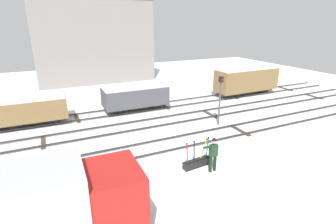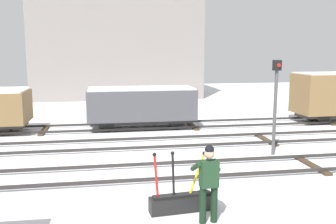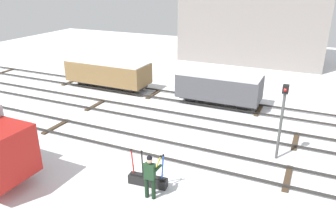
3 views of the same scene
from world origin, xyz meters
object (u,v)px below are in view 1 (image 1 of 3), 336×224
Objects in this scene: freight_car_back_track at (135,96)px; switch_lever_frame at (197,162)px; rail_worker at (213,153)px; delivery_truck at (50,207)px; freight_car_near_switch at (19,110)px; signal_post at (220,96)px; freight_car_far_end at (246,80)px.

switch_lever_frame is at bearing -89.91° from freight_car_back_track.
rail_worker is 0.32× the size of delivery_truck.
freight_car_back_track is (8.13, 0.00, -0.00)m from freight_car_near_switch.
signal_post is at bearing 39.09° from switch_lever_frame.
freight_car_near_switch reaches higher than switch_lever_frame.
delivery_truck is at bearing -171.23° from rail_worker.
rail_worker is at bearing -60.87° from switch_lever_frame.
signal_post reaches higher than rail_worker.
signal_post is at bearing -143.78° from freight_car_far_end.
rail_worker reaches higher than switch_lever_frame.
freight_car_near_switch is 1.19× the size of freight_car_back_track.
freight_car_near_switch reaches higher than rail_worker.
rail_worker is 7.28m from delivery_truck.
freight_car_far_end is at bearing 37.61° from signal_post.
freight_car_back_track is (-0.48, 10.14, 0.19)m from rail_worker.
freight_car_near_switch and freight_car_back_track have the same top height.
delivery_truck is 0.84× the size of freight_car_far_end.
freight_car_near_switch is 8.13m from freight_car_back_track.
switch_lever_frame is at bearing -135.47° from signal_post.
delivery_truck is (-6.58, -2.42, 1.37)m from switch_lever_frame.
signal_post reaches higher than delivery_truck.
freight_car_back_track is at bearing 87.27° from rail_worker.
signal_post is at bearing -51.89° from freight_car_back_track.
switch_lever_frame is at bearing -48.74° from freight_car_near_switch.
delivery_truck is 1.06× the size of freight_car_back_track.
delivery_truck reaches higher than freight_car_back_track.
freight_car_near_switch is (-1.58, 11.92, -0.46)m from delivery_truck.
signal_post is (4.19, 4.13, 1.85)m from switch_lever_frame.
delivery_truck reaches higher than rail_worker.
rail_worker is at bearing -128.15° from signal_post.
signal_post is at bearing -22.90° from freight_car_near_switch.
switch_lever_frame is 0.46× the size of signal_post.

